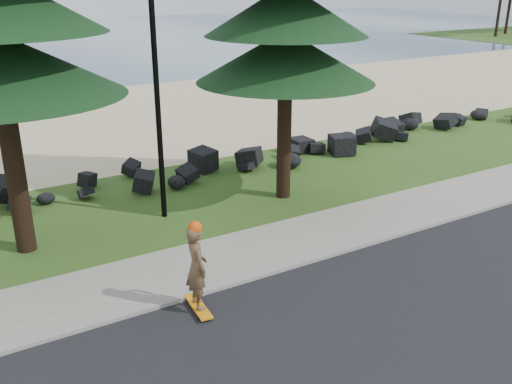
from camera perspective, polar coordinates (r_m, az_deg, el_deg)
ground at (r=12.65m, az=-3.57°, el=-7.30°), size 160.00×160.00×0.00m
road at (r=9.52m, az=9.74°, el=-18.19°), size 160.00×7.00×0.02m
kerb at (r=11.93m, az=-1.56°, el=-8.85°), size 160.00×0.20×0.10m
sidewalk at (r=12.79m, az=-4.00°, el=-6.78°), size 160.00×2.00×0.08m
beach_sand at (r=25.67m, az=-18.82°, el=6.30°), size 160.00×15.00×0.01m
seawall_boulders at (r=17.41m, az=-12.14°, el=0.33°), size 60.00×2.40×1.10m
lamp_post at (r=14.21m, az=-10.10°, el=13.15°), size 0.25×0.14×8.14m
skateboarder at (r=10.65m, az=-5.96°, el=-7.51°), size 0.45×1.00×1.83m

